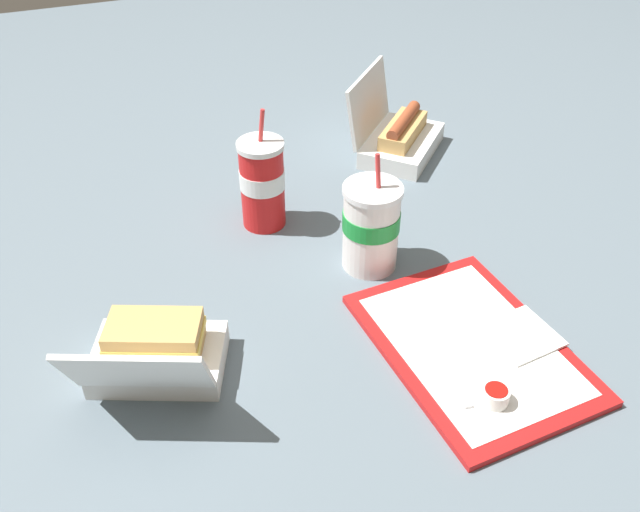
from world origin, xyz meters
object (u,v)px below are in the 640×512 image
plastic_fork (456,378)px  clamshell_sandwich_corner (155,353)px  food_tray (471,347)px  soda_cup_left (372,227)px  clamshell_hotdog_center (398,136)px  soda_cup_center (262,183)px  ketchup_cup (495,395)px

plastic_fork → clamshell_sandwich_corner: size_ratio=0.44×
food_tray → soda_cup_left: 0.27m
clamshell_hotdog_center → soda_cup_left: soda_cup_left is taller
soda_cup_center → food_tray: bearing=-155.5°
soda_cup_left → clamshell_sandwich_corner: bearing=108.0°
ketchup_cup → soda_cup_left: bearing=5.5°
ketchup_cup → clamshell_sandwich_corner: size_ratio=0.16×
ketchup_cup → clamshell_sandwich_corner: clamshell_sandwich_corner is taller
plastic_fork → clamshell_hotdog_center: bearing=-8.0°
ketchup_cup → soda_cup_left: soda_cup_left is taller
plastic_fork → clamshell_sandwich_corner: (0.17, 0.40, 0.03)m
ketchup_cup → soda_cup_left: size_ratio=0.18×
plastic_fork → soda_cup_left: 0.31m
plastic_fork → ketchup_cup: bearing=-141.4°
food_tray → plastic_fork: plastic_fork is taller
soda_cup_left → food_tray: bearing=-165.8°
ketchup_cup → plastic_fork: 0.06m
clamshell_sandwich_corner → soda_cup_left: 0.42m
food_tray → clamshell_sandwich_corner: clamshell_sandwich_corner is taller
food_tray → clamshell_hotdog_center: size_ratio=1.49×
food_tray → clamshell_sandwich_corner: size_ratio=1.55×
food_tray → soda_cup_center: size_ratio=1.67×
ketchup_cup → plastic_fork: bearing=28.7°
plastic_fork → soda_cup_center: (0.49, 0.14, 0.07)m
clamshell_sandwich_corner → plastic_fork: bearing=-113.3°
soda_cup_center → clamshell_sandwich_corner: bearing=141.0°
food_tray → plastic_fork: bearing=133.7°
ketchup_cup → soda_cup_center: bearing=17.4°
clamshell_hotdog_center → clamshell_sandwich_corner: clamshell_hotdog_center is taller
clamshell_hotdog_center → clamshell_sandwich_corner: size_ratio=1.04×
plastic_fork → clamshell_hotdog_center: 0.69m
soda_cup_left → soda_cup_center: bearing=35.7°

